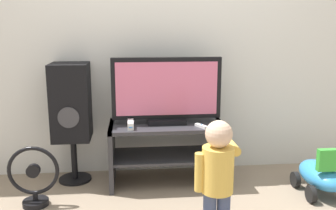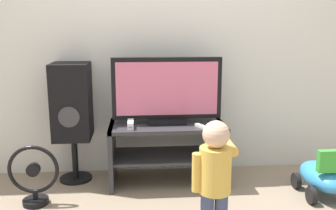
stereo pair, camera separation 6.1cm
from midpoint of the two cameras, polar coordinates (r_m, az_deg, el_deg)
name	(u,v)px [view 2 (the right image)]	position (r m, az deg, el deg)	size (l,w,h in m)	color
ground_plane	(169,193)	(3.07, 0.80, -13.24)	(16.00, 16.00, 0.00)	gray
wall_back	(164,26)	(3.32, -0.04, 11.88)	(10.00, 0.06, 2.60)	silver
tv_stand	(167,144)	(3.16, 0.42, -5.97)	(0.96, 0.47, 0.51)	#2D2D33
television	(167,91)	(3.07, 0.39, 2.11)	(0.90, 0.20, 0.55)	black
game_console	(131,124)	(2.99, -5.14, -2.94)	(0.05, 0.18, 0.05)	white
remote_primary	(201,126)	(3.00, 5.68, -3.25)	(0.09, 0.13, 0.03)	white
child	(215,170)	(2.32, 7.96, -9.84)	(0.29, 0.44, 0.76)	#3F4C72
speaker_tower	(72,104)	(3.20, -13.90, 0.17)	(0.31, 0.34, 1.01)	black
floor_fan	(34,178)	(2.97, -19.20, -10.45)	(0.37, 0.19, 0.46)	black
ride_on_toy	(322,176)	(3.21, 22.98, -9.96)	(0.32, 0.50, 0.42)	#338CD1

